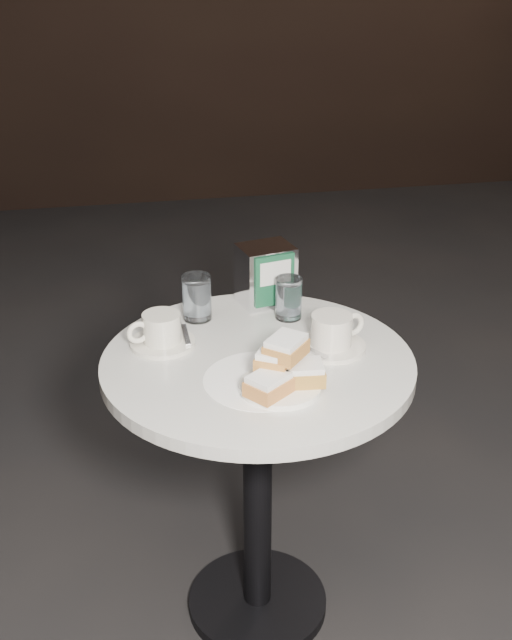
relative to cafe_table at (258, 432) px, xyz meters
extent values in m
plane|color=black|center=(0.00, 0.00, -0.55)|extent=(7.00, 7.00, 0.00)
cylinder|color=black|center=(0.00, 0.00, -0.53)|extent=(0.36, 0.36, 0.03)
cylinder|color=black|center=(0.00, 0.00, -0.18)|extent=(0.07, 0.07, 0.70)
cylinder|color=white|center=(0.00, 0.00, 0.18)|extent=(0.70, 0.70, 0.03)
cylinder|color=white|center=(-0.01, -0.10, 0.20)|extent=(0.30, 0.30, 0.00)
cylinder|color=white|center=(0.02, -0.14, 0.20)|extent=(0.22, 0.22, 0.01)
cube|color=#CD823F|center=(-0.01, -0.17, 0.23)|extent=(0.11, 0.11, 0.03)
cube|color=white|center=(-0.01, -0.17, 0.25)|extent=(0.10, 0.10, 0.01)
cube|color=#B88638|center=(0.07, -0.14, 0.23)|extent=(0.09, 0.08, 0.03)
cube|color=white|center=(0.07, -0.14, 0.25)|extent=(0.09, 0.07, 0.01)
cube|color=#CE8A3F|center=(0.01, -0.12, 0.25)|extent=(0.10, 0.11, 0.03)
cube|color=white|center=(0.01, -0.12, 0.28)|extent=(0.09, 0.10, 0.01)
cube|color=#C6843D|center=(0.03, -0.12, 0.28)|extent=(0.11, 0.11, 0.03)
cube|color=white|center=(0.03, -0.12, 0.30)|extent=(0.10, 0.10, 0.01)
cylinder|color=silver|center=(-0.20, 0.10, 0.20)|extent=(0.18, 0.18, 0.01)
cylinder|color=silver|center=(-0.20, 0.10, 0.24)|extent=(0.11, 0.11, 0.07)
cylinder|color=#88664A|center=(-0.20, 0.10, 0.27)|extent=(0.10, 0.10, 0.00)
torus|color=white|center=(-0.26, 0.09, 0.24)|extent=(0.06, 0.03, 0.05)
cube|color=silver|center=(-0.15, 0.12, 0.21)|extent=(0.01, 0.10, 0.00)
sphere|color=silver|center=(-0.16, 0.17, 0.21)|extent=(0.02, 0.02, 0.02)
cylinder|color=silver|center=(0.17, 0.01, 0.20)|extent=(0.20, 0.20, 0.01)
cylinder|color=silver|center=(0.17, 0.01, 0.25)|extent=(0.12, 0.12, 0.07)
cylinder|color=#8E674D|center=(0.17, 0.01, 0.27)|extent=(0.11, 0.11, 0.00)
torus|color=silver|center=(0.23, 0.03, 0.25)|extent=(0.06, 0.03, 0.06)
cube|color=silver|center=(0.11, 0.00, 0.21)|extent=(0.07, 0.10, 0.00)
sphere|color=#B2B2B6|center=(0.10, 0.05, 0.22)|extent=(0.02, 0.02, 0.02)
cylinder|color=white|center=(-0.11, 0.23, 0.25)|extent=(0.07, 0.07, 0.11)
cylinder|color=white|center=(-0.11, 0.23, 0.25)|extent=(0.07, 0.07, 0.10)
cylinder|color=white|center=(0.11, 0.19, 0.25)|extent=(0.07, 0.07, 0.10)
cylinder|color=white|center=(0.11, 0.19, 0.25)|extent=(0.06, 0.06, 0.09)
cube|color=white|center=(0.08, 0.29, 0.27)|extent=(0.15, 0.13, 0.15)
cube|color=#175234|center=(0.09, 0.23, 0.28)|extent=(0.10, 0.03, 0.13)
cube|color=white|center=(0.09, 0.23, 0.30)|extent=(0.08, 0.02, 0.06)
camera|label=1|loc=(-0.30, -1.53, 1.06)|focal=45.00mm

